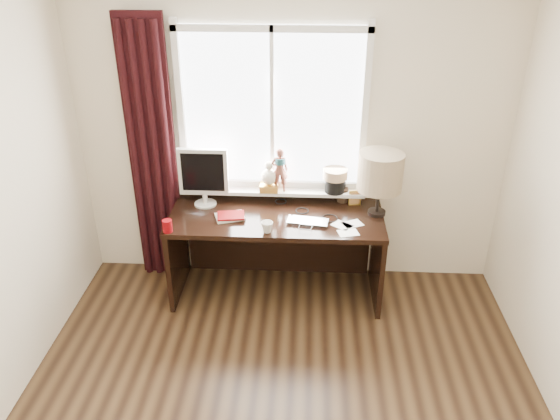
# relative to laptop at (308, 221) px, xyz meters

# --- Properties ---
(wall_back) EXTENTS (3.50, 0.00, 2.60)m
(wall_back) POSITION_rel_laptop_xyz_m (-0.15, 0.48, 0.54)
(wall_back) COLOR beige
(wall_back) RESTS_ON ground
(laptop) EXTENTS (0.35, 0.25, 0.03)m
(laptop) POSITION_rel_laptop_xyz_m (0.00, 0.00, 0.00)
(laptop) COLOR silver
(laptop) RESTS_ON desk
(mug) EXTENTS (0.12, 0.12, 0.09)m
(mug) POSITION_rel_laptop_xyz_m (-0.31, -0.15, 0.03)
(mug) COLOR white
(mug) RESTS_ON desk
(red_cup) EXTENTS (0.07, 0.07, 0.10)m
(red_cup) POSITION_rel_laptop_xyz_m (-1.05, -0.19, 0.04)
(red_cup) COLOR #6E0206
(red_cup) RESTS_ON desk
(window) EXTENTS (1.52, 0.22, 1.40)m
(window) POSITION_rel_laptop_xyz_m (-0.30, 0.43, 0.54)
(window) COLOR white
(window) RESTS_ON ground
(curtain) EXTENTS (0.38, 0.09, 2.25)m
(curtain) POSITION_rel_laptop_xyz_m (-1.28, 0.39, 0.35)
(curtain) COLOR black
(curtain) RESTS_ON floor
(desk) EXTENTS (1.70, 0.70, 0.75)m
(desk) POSITION_rel_laptop_xyz_m (-0.25, 0.21, -0.26)
(desk) COLOR black
(desk) RESTS_ON floor
(monitor) EXTENTS (0.40, 0.18, 0.49)m
(monitor) POSITION_rel_laptop_xyz_m (-0.85, 0.26, 0.27)
(monitor) COLOR beige
(monitor) RESTS_ON desk
(notebook_stack) EXTENTS (0.26, 0.22, 0.03)m
(notebook_stack) POSITION_rel_laptop_xyz_m (-0.61, 0.05, 0.00)
(notebook_stack) COLOR beige
(notebook_stack) RESTS_ON desk
(brush_holder) EXTENTS (0.09, 0.09, 0.25)m
(brush_holder) POSITION_rel_laptop_xyz_m (0.28, 0.39, 0.05)
(brush_holder) COLOR black
(brush_holder) RESTS_ON desk
(icon_frame) EXTENTS (0.10, 0.03, 0.13)m
(icon_frame) POSITION_rel_laptop_xyz_m (0.38, 0.32, 0.05)
(icon_frame) COLOR gold
(icon_frame) RESTS_ON desk
(table_lamp) EXTENTS (0.35, 0.35, 0.52)m
(table_lamp) POSITION_rel_laptop_xyz_m (0.55, 0.17, 0.35)
(table_lamp) COLOR black
(table_lamp) RESTS_ON desk
(loose_papers) EXTENTS (0.27, 0.29, 0.00)m
(loose_papers) POSITION_rel_laptop_xyz_m (0.30, -0.05, -0.01)
(loose_papers) COLOR white
(loose_papers) RESTS_ON desk
(desk_cables) EXTENTS (0.56, 0.43, 0.01)m
(desk_cables) POSITION_rel_laptop_xyz_m (0.00, 0.18, -0.01)
(desk_cables) COLOR black
(desk_cables) RESTS_ON desk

